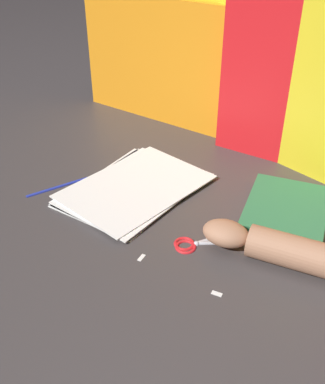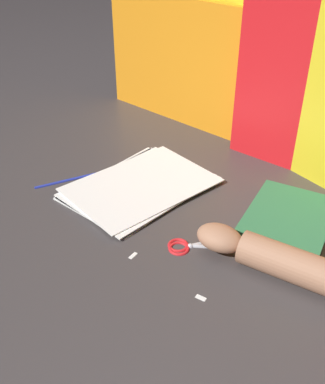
{
  "view_description": "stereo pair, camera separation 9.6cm",
  "coord_description": "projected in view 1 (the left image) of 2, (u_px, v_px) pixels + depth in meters",
  "views": [
    {
      "loc": [
        0.47,
        -0.6,
        0.59
      ],
      "look_at": [
        -0.02,
        0.04,
        0.06
      ],
      "focal_mm": 42.0,
      "sensor_mm": 36.0,
      "label": 1
    },
    {
      "loc": [
        0.54,
        -0.54,
        0.59
      ],
      "look_at": [
        -0.02,
        0.04,
        0.06
      ],
      "focal_mm": 42.0,
      "sensor_mm": 36.0,
      "label": 2
    }
  ],
  "objects": [
    {
      "name": "paper_scrap_mid",
      "position": [
        141.0,
        257.0,
        0.88
      ],
      "size": [
        0.01,
        0.02,
        0.0
      ],
      "color": "white",
      "rests_on": "ground_plane"
    },
    {
      "name": "ground_plane",
      "position": [
        160.0,
        227.0,
        0.96
      ],
      "size": [
        6.0,
        6.0,
        0.0
      ],
      "primitive_type": "plane",
      "color": "#3D3838"
    },
    {
      "name": "backdrop_panel_left",
      "position": [
        167.0,
        64.0,
        1.31
      ],
      "size": [
        0.6,
        0.04,
        0.36
      ],
      "color": "orange",
      "rests_on": "ground_plane"
    },
    {
      "name": "pen",
      "position": [
        58.0,
        186.0,
        1.09
      ],
      "size": [
        0.06,
        0.15,
        0.01
      ],
      "color": "#2333B2",
      "rests_on": "ground_plane"
    },
    {
      "name": "scissors",
      "position": [
        203.0,
        241.0,
        0.91
      ],
      "size": [
        0.15,
        0.17,
        0.01
      ],
      "color": "silver",
      "rests_on": "ground_plane"
    },
    {
      "name": "paper_scrap_near",
      "position": [
        217.0,
        294.0,
        0.8
      ],
      "size": [
        0.02,
        0.01,
        0.0
      ],
      "color": "white",
      "rests_on": "ground_plane"
    },
    {
      "name": "paper_stack",
      "position": [
        134.0,
        187.0,
        1.08
      ],
      "size": [
        0.27,
        0.36,
        0.01
      ],
      "color": "white",
      "rests_on": "ground_plane"
    },
    {
      "name": "book_closed",
      "position": [
        286.0,
        209.0,
        1.0
      ],
      "size": [
        0.23,
        0.26,
        0.02
      ],
      "color": "#2D7247",
      "rests_on": "ground_plane"
    },
    {
      "name": "backdrop_panel_center",
      "position": [
        262.0,
        51.0,
        1.11
      ],
      "size": [
        0.66,
        0.14,
        0.54
      ],
      "color": "yellow",
      "rests_on": "ground_plane"
    },
    {
      "name": "hand_forearm",
      "position": [
        281.0,
        248.0,
        0.85
      ],
      "size": [
        0.31,
        0.13,
        0.06
      ],
      "color": "#A87556",
      "rests_on": "ground_plane"
    }
  ]
}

